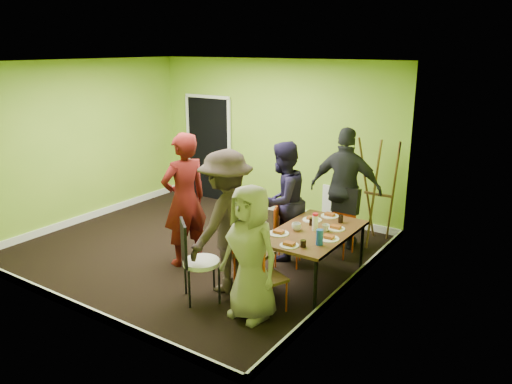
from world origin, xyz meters
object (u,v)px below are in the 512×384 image
easel (378,192)px  person_back_end (346,189)px  orange_bottle (312,223)px  person_left_near (226,222)px  chair_left_near (248,245)px  dining_table (314,235)px  chair_left_far (283,232)px  person_left_far (282,201)px  thermos (315,223)px  person_standing (185,200)px  blue_bottle (320,237)px  person_front_end (251,253)px  chair_bentwood (195,257)px  chair_front_end (263,273)px  chair_back_end (344,207)px

easel → person_back_end: bearing=-129.7°
orange_bottle → person_left_near: bearing=-131.5°
chair_left_near → easel: size_ratio=0.60×
dining_table → chair_left_far: size_ratio=1.74×
dining_table → person_left_far: person_left_far is taller
chair_left_near → thermos: chair_left_near is taller
dining_table → person_left_far: size_ratio=0.87×
person_standing → person_left_far: person_standing is taller
blue_bottle → person_front_end: (-0.49, -0.73, -0.06)m
blue_bottle → person_left_near: (-1.13, -0.32, 0.06)m
thermos → person_back_end: bearing=98.5°
person_front_end → person_left_near: bearing=155.7°
chair_bentwood → chair_left_near: bearing=104.8°
blue_bottle → person_back_end: bearing=104.8°
thermos → blue_bottle: (0.27, -0.40, -0.00)m
chair_bentwood → person_back_end: person_back_end is taller
orange_bottle → person_left_near: 1.14m
dining_table → chair_bentwood: size_ratio=1.46×
person_left_far → person_left_near: size_ratio=0.95×
thermos → chair_bentwood: bearing=-130.4°
chair_front_end → person_left_near: person_left_near is taller
chair_left_near → chair_bentwood: 0.74m
person_standing → person_left_far: bearing=150.1°
person_left_near → person_front_end: (0.64, -0.40, -0.12)m
person_left_far → chair_left_far: bearing=42.9°
chair_back_end → blue_bottle: bearing=104.4°
dining_table → chair_left_near: chair_left_near is taller
person_left_near → chair_left_far: bearing=171.2°
chair_left_near → chair_front_end: bearing=50.6°
person_left_far → person_left_near: (-0.08, -1.24, 0.04)m
chair_front_end → thermos: size_ratio=4.40×
chair_left_near → easel: easel is taller
easel → blue_bottle: bearing=-86.9°
chair_left_near → thermos: bearing=128.9°
chair_back_end → easel: 0.67m
chair_left_near → chair_back_end: 1.84m
chair_front_end → person_back_end: person_back_end is taller
chair_bentwood → person_standing: bearing=178.5°
easel → orange_bottle: bearing=-98.7°
blue_bottle → orange_bottle: 0.65m
chair_back_end → chair_bentwood: (-0.85, -2.42, -0.13)m
chair_left_far → chair_back_end: bearing=129.8°
chair_front_end → person_front_end: size_ratio=0.55×
chair_bentwood → easel: 3.23m
dining_table → person_standing: bearing=-168.0°
chair_bentwood → person_standing: size_ratio=0.54×
chair_back_end → easel: size_ratio=0.59×
thermos → person_standing: person_standing is taller
dining_table → person_standing: (-1.82, -0.39, 0.25)m
chair_left_far → thermos: thermos is taller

